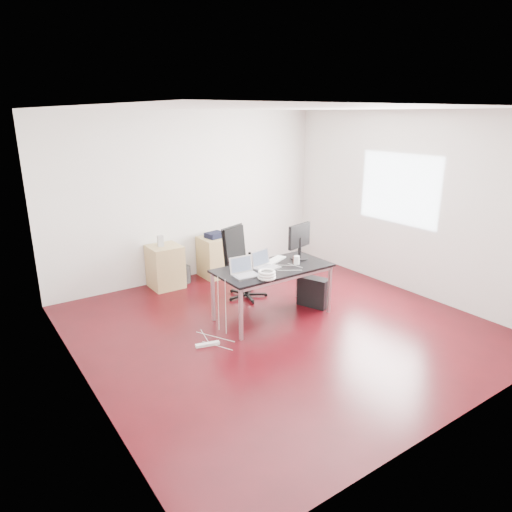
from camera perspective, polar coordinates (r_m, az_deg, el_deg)
room_shell at (r=5.77m, az=3.40°, el=3.97°), size 5.00×5.00×5.00m
desk at (r=6.26m, az=2.10°, el=-1.86°), size 1.60×0.80×0.73m
office_chair at (r=7.00m, az=-1.79°, el=-0.35°), size 0.61×0.63×1.08m
filing_cabinet_left at (r=7.59m, az=-11.27°, el=-1.30°), size 0.50×0.50×0.70m
filing_cabinet_right at (r=7.98m, az=-5.10°, el=-0.09°), size 0.50×0.50×0.70m
pc_tower at (r=6.81m, az=7.18°, el=-4.46°), size 0.35×0.49×0.44m
wastebasket at (r=7.80m, az=-9.04°, el=-2.29°), size 0.31×0.31×0.28m
power_strip at (r=5.76m, az=-6.08°, el=-10.92°), size 0.31×0.13×0.04m
laptop_left at (r=5.92m, az=-1.46°, el=-1.90°), size 0.35×0.28×0.23m
laptop_right at (r=6.20m, az=1.12°, el=-0.99°), size 0.37×0.31×0.23m
monitor at (r=6.56m, az=5.44°, el=2.06°), size 0.45×0.26×0.51m
keyboard at (r=6.50m, az=2.32°, el=-0.54°), size 0.46×0.30×0.02m
cup_white at (r=6.36m, az=5.11°, el=-0.52°), size 0.08×0.08×0.12m
cup_brown at (r=6.41m, az=4.98°, el=-0.48°), size 0.08×0.08×0.10m
cable_coil at (r=5.80m, az=1.35°, el=-2.35°), size 0.24×0.24×0.11m
power_adapter at (r=5.97m, az=1.28°, el=-2.14°), size 0.07×0.07×0.03m
speaker at (r=7.46m, az=-11.86°, el=1.86°), size 0.10×0.09×0.18m
navy_garment at (r=7.86m, az=-5.15°, el=2.63°), size 0.34×0.29×0.09m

